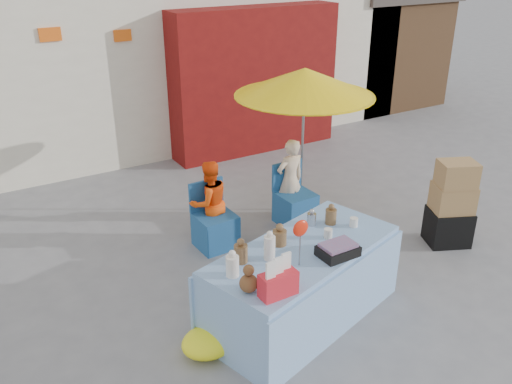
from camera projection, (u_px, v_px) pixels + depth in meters
ground at (281, 292)px, 6.11m from camera, size 80.00×80.00×0.00m
market_table at (302, 282)px, 5.54m from camera, size 2.35×1.56×1.30m
chair_left at (215, 228)px, 6.95m from camera, size 0.49×0.49×0.85m
chair_right at (295, 206)px, 7.53m from camera, size 0.49×0.49×0.85m
vendor_orange at (209, 203)px, 6.92m from camera, size 0.56×0.44×1.13m
vendor_beige at (290, 180)px, 7.50m from camera, size 0.44×0.30×1.19m
umbrella at (305, 83)px, 7.21m from camera, size 1.90×1.90×2.09m
box_stack at (451, 206)px, 6.90m from camera, size 0.65×0.60×1.15m
tarp_bundle at (210, 341)px, 5.16m from camera, size 0.69×0.63×0.25m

